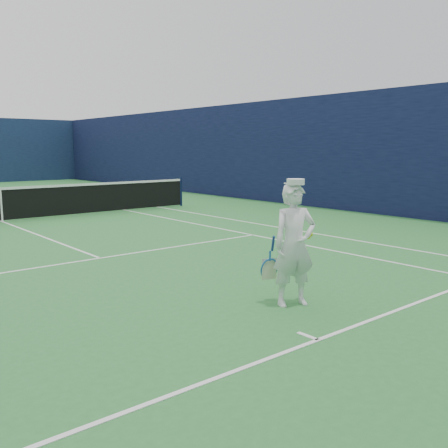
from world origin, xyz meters
The scene contains 4 objects.
ground centered at (0.00, 0.00, 0.00)m, with size 80.00×80.00×0.00m, color #2C7534.
court_markings centered at (0.00, 0.00, 0.00)m, with size 11.03×23.83×0.01m.
tennis_net centered at (0.00, 0.00, 0.55)m, with size 12.88×0.09×1.07m.
tennis_player centered at (0.75, -10.82, 0.85)m, with size 0.72×0.69×1.74m.
Camera 1 is at (-4.25, -15.34, 2.16)m, focal length 40.00 mm.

